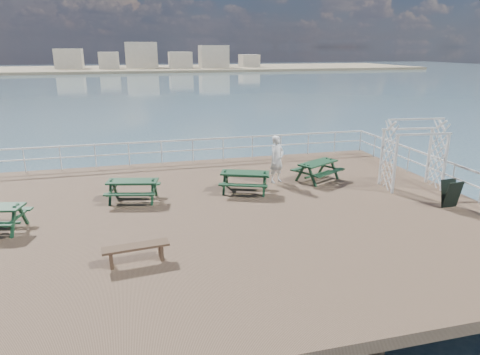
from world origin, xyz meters
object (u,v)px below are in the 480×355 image
at_px(picnic_table_d, 133,186).
at_px(trellis_arbor, 413,157).
at_px(person, 277,159).
at_px(flat_bench_near, 136,250).
at_px(picnic_table_b, 245,178).
at_px(picnic_table_c, 318,167).

bearing_deg(picnic_table_d, trellis_arbor, 6.90).
distance_m(picnic_table_d, person, 5.71).
xyz_separation_m(picnic_table_d, flat_bench_near, (-0.01, -4.73, -0.19)).
xyz_separation_m(picnic_table_b, flat_bench_near, (-4.10, -4.69, -0.20)).
bearing_deg(picnic_table_b, trellis_arbor, 11.70).
relative_size(picnic_table_d, flat_bench_near, 1.20).
height_order(picnic_table_b, picnic_table_c, picnic_table_b).
relative_size(picnic_table_c, picnic_table_d, 1.11).
relative_size(picnic_table_b, flat_bench_near, 1.30).
bearing_deg(picnic_table_b, flat_bench_near, -109.69).
bearing_deg(picnic_table_c, trellis_arbor, -58.36).
relative_size(picnic_table_b, person, 1.15).
xyz_separation_m(picnic_table_c, trellis_arbor, (3.09, -1.79, 0.65)).
bearing_deg(picnic_table_d, flat_bench_near, -77.04).
distance_m(flat_bench_near, trellis_arbor, 11.10).
distance_m(picnic_table_c, flat_bench_near, 9.13).
relative_size(picnic_table_b, trellis_arbor, 0.81).
xyz_separation_m(picnic_table_b, person, (1.55, 0.85, 0.40)).
xyz_separation_m(picnic_table_b, picnic_table_c, (3.27, 0.69, -0.00)).
height_order(picnic_table_d, trellis_arbor, trellis_arbor).
xyz_separation_m(trellis_arbor, person, (-4.82, 1.95, -0.25)).
height_order(picnic_table_b, flat_bench_near, picnic_table_b).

